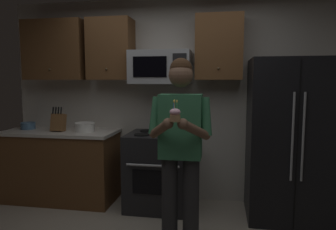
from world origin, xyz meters
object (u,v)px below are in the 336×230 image
at_px(oven_range, 159,170).
at_px(microwave, 161,67).
at_px(bowl_small_colored, 28,125).
at_px(person, 180,143).
at_px(cupcake, 175,115).
at_px(knife_block, 58,122).
at_px(bowl_large_white, 85,127).
at_px(refrigerator, 289,140).

bearing_deg(oven_range, microwave, 89.98).
distance_m(oven_range, bowl_small_colored, 1.86).
xyz_separation_m(person, cupcake, (0.00, -0.33, 0.30)).
height_order(knife_block, cupcake, cupcake).
bearing_deg(oven_range, bowl_large_white, -179.06).
bearing_deg(cupcake, microwave, 105.82).
distance_m(bowl_large_white, cupcake, 1.82).
bearing_deg(bowl_large_white, knife_block, -177.73).
relative_size(knife_block, cupcake, 1.84).
bearing_deg(bowl_large_white, person, -33.53).
bearing_deg(microwave, bowl_small_colored, -178.09).
xyz_separation_m(microwave, knife_block, (-1.30, -0.15, -0.69)).
height_order(microwave, cupcake, microwave).
relative_size(oven_range, knife_block, 2.91).
distance_m(knife_block, bowl_large_white, 0.35).
height_order(refrigerator, person, refrigerator).
bearing_deg(bowl_small_colored, bowl_large_white, -5.16).
relative_size(oven_range, cupcake, 5.36).
distance_m(microwave, person, 1.30).
relative_size(knife_block, person, 0.18).
distance_m(bowl_large_white, bowl_small_colored, 0.84).
distance_m(knife_block, bowl_small_colored, 0.50).
bearing_deg(cupcake, bowl_large_white, 137.70).
height_order(oven_range, bowl_large_white, bowl_large_white).
height_order(microwave, person, microwave).
bearing_deg(cupcake, refrigerator, 46.68).
height_order(bowl_small_colored, person, person).
distance_m(knife_block, person, 1.89).
xyz_separation_m(refrigerator, cupcake, (-1.12, -1.19, 0.39)).
bearing_deg(bowl_large_white, oven_range, 0.94).
height_order(oven_range, refrigerator, refrigerator).
relative_size(bowl_small_colored, cupcake, 1.10).
relative_size(microwave, cupcake, 4.26).
distance_m(bowl_small_colored, person, 2.37).
distance_m(oven_range, knife_block, 1.42).
relative_size(oven_range, bowl_large_white, 3.70).
bearing_deg(cupcake, bowl_small_colored, 149.31).
distance_m(oven_range, microwave, 1.26).
bearing_deg(knife_block, cupcake, -35.46).
distance_m(bowl_large_white, person, 1.60).
height_order(oven_range, knife_block, knife_block).
bearing_deg(knife_block, person, -27.32).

